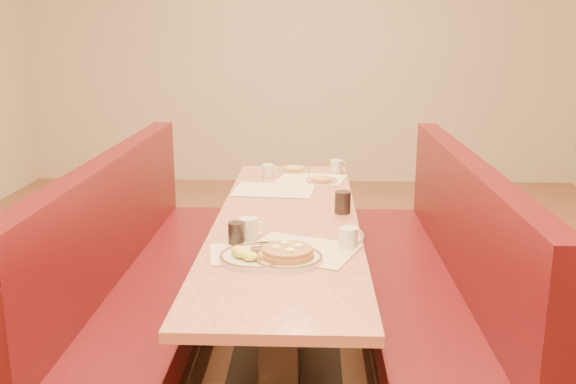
{
  "coord_description": "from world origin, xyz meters",
  "views": [
    {
      "loc": [
        0.12,
        -3.05,
        1.66
      ],
      "look_at": [
        0.0,
        0.14,
        0.85
      ],
      "focal_mm": 40.0,
      "sensor_mm": 36.0,
      "label": 1
    }
  ],
  "objects_px": {
    "booth_left": "(145,289)",
    "soda_tumbler_near": "(236,233)",
    "coffee_mug_c": "(337,166)",
    "coffee_mug_a": "(349,237)",
    "coffee_mug_d": "(268,170)",
    "diner_table": "(287,289)",
    "pancake_plate": "(287,255)",
    "eggs_plate": "(254,256)",
    "soda_tumbler_mid": "(343,202)",
    "booth_right": "(431,293)",
    "coffee_mug_b": "(249,228)"
  },
  "relations": [
    {
      "from": "eggs_plate",
      "to": "soda_tumbler_mid",
      "type": "xyz_separation_m",
      "value": [
        0.39,
        0.7,
        0.04
      ]
    },
    {
      "from": "booth_right",
      "to": "coffee_mug_b",
      "type": "xyz_separation_m",
      "value": [
        -0.89,
        -0.32,
        0.44
      ]
    },
    {
      "from": "eggs_plate",
      "to": "coffee_mug_d",
      "type": "relative_size",
      "value": 2.82
    },
    {
      "from": "pancake_plate",
      "to": "soda_tumbler_mid",
      "type": "height_order",
      "value": "soda_tumbler_mid"
    },
    {
      "from": "diner_table",
      "to": "pancake_plate",
      "type": "distance_m",
      "value": 0.72
    },
    {
      "from": "coffee_mug_c",
      "to": "soda_tumbler_near",
      "type": "xyz_separation_m",
      "value": [
        -0.49,
        -1.45,
        0.0
      ]
    },
    {
      "from": "coffee_mug_a",
      "to": "coffee_mug_d",
      "type": "xyz_separation_m",
      "value": [
        -0.44,
        1.35,
        -0.0
      ]
    },
    {
      "from": "diner_table",
      "to": "pancake_plate",
      "type": "relative_size",
      "value": 8.56
    },
    {
      "from": "diner_table",
      "to": "soda_tumbler_mid",
      "type": "xyz_separation_m",
      "value": [
        0.28,
        0.11,
        0.43
      ]
    },
    {
      "from": "booth_right",
      "to": "pancake_plate",
      "type": "xyz_separation_m",
      "value": [
        -0.71,
        -0.6,
        0.41
      ]
    },
    {
      "from": "coffee_mug_c",
      "to": "soda_tumbler_near",
      "type": "height_order",
      "value": "soda_tumbler_near"
    },
    {
      "from": "booth_left",
      "to": "pancake_plate",
      "type": "bearing_deg",
      "value": -38.34
    },
    {
      "from": "coffee_mug_a",
      "to": "soda_tumbler_near",
      "type": "bearing_deg",
      "value": 158.99
    },
    {
      "from": "pancake_plate",
      "to": "coffee_mug_b",
      "type": "height_order",
      "value": "coffee_mug_b"
    },
    {
      "from": "coffee_mug_c",
      "to": "soda_tumbler_mid",
      "type": "distance_m",
      "value": 0.93
    },
    {
      "from": "coffee_mug_a",
      "to": "coffee_mug_d",
      "type": "distance_m",
      "value": 1.41
    },
    {
      "from": "eggs_plate",
      "to": "coffee_mug_d",
      "type": "bearing_deg",
      "value": 91.76
    },
    {
      "from": "coffee_mug_d",
      "to": "soda_tumbler_mid",
      "type": "height_order",
      "value": "soda_tumbler_mid"
    },
    {
      "from": "booth_left",
      "to": "soda_tumbler_mid",
      "type": "height_order",
      "value": "booth_left"
    },
    {
      "from": "coffee_mug_b",
      "to": "coffee_mug_c",
      "type": "relative_size",
      "value": 1.07
    },
    {
      "from": "coffee_mug_a",
      "to": "coffee_mug_d",
      "type": "bearing_deg",
      "value": 89.39
    },
    {
      "from": "diner_table",
      "to": "coffee_mug_c",
      "type": "distance_m",
      "value": 1.16
    },
    {
      "from": "coffee_mug_c",
      "to": "soda_tumbler_near",
      "type": "bearing_deg",
      "value": -121.71
    },
    {
      "from": "coffee_mug_c",
      "to": "soda_tumbler_mid",
      "type": "xyz_separation_m",
      "value": [
        -0.0,
        -0.93,
        0.01
      ]
    },
    {
      "from": "coffee_mug_a",
      "to": "coffee_mug_c",
      "type": "distance_m",
      "value": 1.47
    },
    {
      "from": "pancake_plate",
      "to": "soda_tumbler_near",
      "type": "height_order",
      "value": "soda_tumbler_near"
    },
    {
      "from": "booth_right",
      "to": "coffee_mug_d",
      "type": "distance_m",
      "value": 1.35
    },
    {
      "from": "booth_left",
      "to": "coffee_mug_c",
      "type": "relative_size",
      "value": 21.67
    },
    {
      "from": "eggs_plate",
      "to": "soda_tumbler_mid",
      "type": "bearing_deg",
      "value": 61.05
    },
    {
      "from": "booth_right",
      "to": "coffee_mug_b",
      "type": "height_order",
      "value": "booth_right"
    },
    {
      "from": "pancake_plate",
      "to": "eggs_plate",
      "type": "relative_size",
      "value": 0.99
    },
    {
      "from": "eggs_plate",
      "to": "soda_tumbler_mid",
      "type": "relative_size",
      "value": 2.61
    },
    {
      "from": "coffee_mug_a",
      "to": "pancake_plate",
      "type": "bearing_deg",
      "value": -164.35
    },
    {
      "from": "booth_left",
      "to": "coffee_mug_c",
      "type": "bearing_deg",
      "value": 45.74
    },
    {
      "from": "booth_left",
      "to": "pancake_plate",
      "type": "distance_m",
      "value": 1.05
    },
    {
      "from": "coffee_mug_a",
      "to": "coffee_mug_d",
      "type": "relative_size",
      "value": 1.09
    },
    {
      "from": "booth_left",
      "to": "soda_tumbler_near",
      "type": "height_order",
      "value": "booth_left"
    },
    {
      "from": "coffee_mug_a",
      "to": "soda_tumbler_near",
      "type": "height_order",
      "value": "soda_tumbler_near"
    },
    {
      "from": "soda_tumbler_near",
      "to": "soda_tumbler_mid",
      "type": "height_order",
      "value": "soda_tumbler_mid"
    },
    {
      "from": "diner_table",
      "to": "booth_right",
      "type": "xyz_separation_m",
      "value": [
        0.73,
        0.0,
        -0.01
      ]
    },
    {
      "from": "coffee_mug_a",
      "to": "coffee_mug_b",
      "type": "height_order",
      "value": "coffee_mug_b"
    },
    {
      "from": "coffee_mug_d",
      "to": "pancake_plate",
      "type": "bearing_deg",
      "value": -94.68
    },
    {
      "from": "booth_left",
      "to": "soda_tumbler_near",
      "type": "distance_m",
      "value": 0.8
    },
    {
      "from": "coffee_mug_c",
      "to": "pancake_plate",
      "type": "bearing_deg",
      "value": -111.99
    },
    {
      "from": "coffee_mug_a",
      "to": "coffee_mug_b",
      "type": "distance_m",
      "value": 0.45
    },
    {
      "from": "pancake_plate",
      "to": "soda_tumbler_mid",
      "type": "bearing_deg",
      "value": 70.2
    },
    {
      "from": "coffee_mug_a",
      "to": "coffee_mug_c",
      "type": "relative_size",
      "value": 0.99
    },
    {
      "from": "coffee_mug_d",
      "to": "coffee_mug_a",
      "type": "bearing_deg",
      "value": -83.38
    },
    {
      "from": "coffee_mug_c",
      "to": "coffee_mug_d",
      "type": "relative_size",
      "value": 1.1
    },
    {
      "from": "pancake_plate",
      "to": "coffee_mug_d",
      "type": "distance_m",
      "value": 1.53
    }
  ]
}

